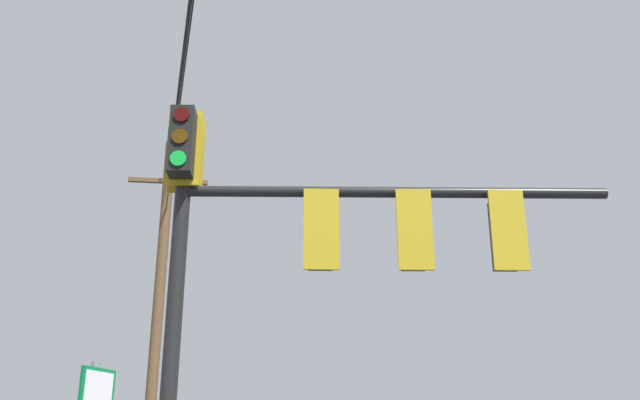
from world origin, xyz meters
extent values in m
cylinder|color=black|center=(0.62, -0.54, 3.15)|extent=(0.20, 0.20, 6.31)
cylinder|color=black|center=(-0.23, -3.12, 5.48)|extent=(1.84, 5.19, 0.14)
cube|color=black|center=(0.91, -0.64, 6.03)|extent=(0.38, 0.38, 0.90)
cube|color=#B29319|center=(0.75, -0.58, 6.03)|extent=(0.18, 0.43, 1.04)
cylinder|color=#360503|center=(1.06, -0.69, 6.33)|extent=(0.09, 0.20, 0.20)
cylinder|color=#3C2703|center=(1.06, -0.69, 6.03)|extent=(0.09, 0.20, 0.20)
cylinder|color=green|center=(1.06, -0.69, 5.73)|extent=(0.09, 0.20, 0.20)
cube|color=black|center=(0.34, -0.45, 6.03)|extent=(0.38, 0.38, 0.90)
cube|color=#B29319|center=(0.50, -0.50, 6.03)|extent=(0.18, 0.43, 1.04)
cylinder|color=#360503|center=(0.18, -0.40, 6.33)|extent=(0.09, 0.20, 0.20)
cylinder|color=#3C2703|center=(0.18, -0.40, 6.03)|extent=(0.09, 0.20, 0.20)
cylinder|color=green|center=(0.18, -0.40, 5.73)|extent=(0.09, 0.20, 0.20)
cube|color=black|center=(0.07, -2.21, 4.93)|extent=(0.37, 0.37, 0.90)
cube|color=#B29319|center=(-0.09, -2.16, 4.93)|extent=(0.17, 0.43, 1.04)
cylinder|color=#360503|center=(0.23, -2.26, 5.23)|extent=(0.09, 0.20, 0.20)
cylinder|color=#3C2703|center=(0.23, -2.26, 4.93)|extent=(0.09, 0.20, 0.20)
cylinder|color=green|center=(0.23, -2.26, 4.63)|extent=(0.09, 0.20, 0.20)
cube|color=black|center=(-0.29, -3.31, 4.93)|extent=(0.38, 0.38, 0.90)
cube|color=#B29319|center=(-0.45, -3.25, 4.93)|extent=(0.18, 0.43, 1.04)
cylinder|color=#360503|center=(-0.14, -3.36, 5.23)|extent=(0.09, 0.20, 0.20)
cylinder|color=#3C2703|center=(-0.14, -3.36, 4.93)|extent=(0.09, 0.20, 0.20)
cylinder|color=green|center=(-0.14, -3.36, 4.63)|extent=(0.09, 0.20, 0.20)
cube|color=black|center=(-0.66, -4.40, 4.93)|extent=(0.38, 0.38, 0.90)
cube|color=#B29319|center=(-0.82, -4.35, 4.93)|extent=(0.17, 0.43, 1.04)
cylinder|color=#360503|center=(-0.50, -4.45, 5.23)|extent=(0.09, 0.20, 0.20)
cylinder|color=#3C2703|center=(-0.50, -4.45, 4.93)|extent=(0.09, 0.20, 0.20)
cylinder|color=green|center=(-0.50, -4.45, 4.63)|extent=(0.09, 0.20, 0.20)
cylinder|color=brown|center=(11.25, -1.55, 5.50)|extent=(0.29, 0.29, 11.00)
cube|color=brown|center=(11.25, -1.55, 9.81)|extent=(0.60, 2.18, 0.12)
cube|color=#0C7238|center=(-1.73, 0.36, 2.77)|extent=(0.30, 0.29, 0.32)
cube|color=white|center=(-1.74, 0.35, 2.77)|extent=(0.24, 0.24, 0.26)
camera|label=1|loc=(-8.08, 0.64, 2.13)|focal=40.77mm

